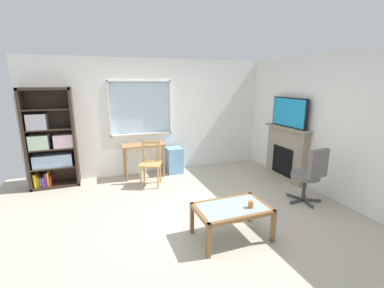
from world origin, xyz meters
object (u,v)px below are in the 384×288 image
Objects in this scene: bookshelf at (50,143)px; office_chair at (310,173)px; wooden_chair at (151,163)px; tv at (289,112)px; coffee_table at (232,211)px; sippy_cup at (251,204)px; fireplace at (286,153)px; plastic_drawer_unit at (174,160)px; desk_under_window at (144,150)px.

bookshelf is 4.89m from office_chair.
office_chair is (2.38, -1.78, 0.09)m from wooden_chair.
tv is at bearing -15.32° from bookshelf.
office_chair is 1.82m from coffee_table.
fireplace is at bearing 40.48° from sippy_cup.
sippy_cup is (-1.53, -0.55, -0.06)m from office_chair.
bookshelf is at bearing 132.46° from sippy_cup.
plastic_drawer_unit is 0.50× the size of fireplace.
plastic_drawer_unit is (0.66, 0.57, -0.17)m from wooden_chair.
office_chair is at bearing -110.67° from tv.
sippy_cup is at bearing -72.49° from desk_under_window.
bookshelf is 1.97× the size of office_chair.
desk_under_window is 0.93× the size of tv.
wooden_chair is 0.88m from plastic_drawer_unit.
desk_under_window is at bearing 103.88° from coffee_table.
coffee_table is at bearing -48.94° from bookshelf.
tv is (-0.02, 0.00, 0.87)m from fireplace.
tv is 2.89m from coffee_table.
desk_under_window is 1.54× the size of plastic_drawer_unit.
fireplace is (4.69, -1.28, -0.33)m from bookshelf.
coffee_table is (-1.75, -0.45, -0.17)m from office_chair.
tv is at bearing 35.98° from coffee_table.
wooden_chair is 0.90× the size of office_chair.
sippy_cup is at bearing -160.12° from office_chair.
sippy_cup is at bearing -25.30° from coffee_table.
plastic_drawer_unit is 0.60× the size of tv.
desk_under_window reaches higher than sippy_cup.
fireplace is 13.29× the size of sippy_cup.
tv is at bearing 69.33° from office_chair.
bookshelf is 2.19× the size of wooden_chair.
sippy_cup is (2.71, -2.97, -0.41)m from bookshelf.
bookshelf is at bearing 131.06° from coffee_table.
office_chair is at bearing -43.44° from desk_under_window.
bookshelf reaches higher than fireplace.
bookshelf is 4.04m from sippy_cup.
tv is 1.00× the size of coffee_table.
sippy_cup is (0.90, -2.85, -0.11)m from desk_under_window.
fireplace is 1.22m from office_chair.
desk_under_window is 0.91× the size of office_chair.
plastic_drawer_unit is 2.73m from tv.
desk_under_window is 3.10m from fireplace.
tv is (2.86, -1.17, 0.84)m from desk_under_window.
office_chair is at bearing -29.62° from bookshelf.
office_chair reaches higher than coffee_table.
sippy_cup is (-1.98, -1.69, -0.07)m from fireplace.
plastic_drawer_unit is at bearing 93.84° from sippy_cup.
plastic_drawer_unit is at bearing 150.47° from tv.
bookshelf is at bearing 150.38° from office_chair.
sippy_cup is (-1.96, -1.69, -0.95)m from tv.
office_chair is at bearing -36.83° from wooden_chair.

